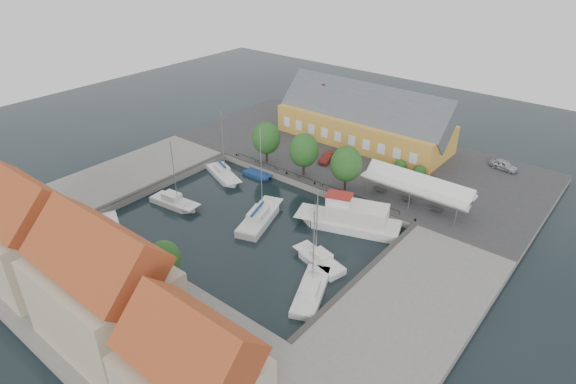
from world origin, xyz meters
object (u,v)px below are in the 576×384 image
object	(u,v)px
car_silver	(504,165)
center_sailboat	(260,219)
east_boat_b	(320,262)
west_boat_c	(174,203)
warehouse	(362,120)
west_boat_a	(223,175)
trawler	(352,220)
east_boat_c	(310,294)
launch_nw	(257,175)
car_red	(328,157)
launch_sw	(111,224)
tent_canopy	(417,185)

from	to	relation	value
car_silver	center_sailboat	distance (m)	37.32
east_boat_b	west_boat_c	xyz separation A→B (m)	(-22.29, -1.80, -0.00)
warehouse	west_boat_a	distance (m)	24.85
trawler	east_boat_c	size ratio (longest dim) A/B	1.32
trawler	east_boat_b	size ratio (longest dim) A/B	1.41
warehouse	east_boat_b	bearing A→B (deg)	-65.87
warehouse	launch_nw	bearing A→B (deg)	-106.58
center_sailboat	east_boat_b	world-z (taller)	center_sailboat
warehouse	trawler	xyz separation A→B (m)	(12.48, -22.27, -3.41)
east_boat_b	launch_nw	size ratio (longest dim) A/B	2.04
center_sailboat	east_boat_c	distance (m)	14.87
east_boat_c	car_silver	bearing A→B (deg)	81.00
trawler	east_boat_b	bearing A→B (deg)	-81.55
warehouse	car_red	size ratio (longest dim) A/B	7.09
car_silver	east_boat_b	distance (m)	35.22
east_boat_b	east_boat_c	size ratio (longest dim) A/B	0.94
center_sailboat	east_boat_c	world-z (taller)	center_sailboat
launch_sw	west_boat_c	bearing A→B (deg)	73.25
warehouse	trawler	bearing A→B (deg)	-60.73
launch_sw	east_boat_b	bearing A→B (deg)	21.56
car_red	west_boat_c	distance (m)	23.98
east_boat_b	east_boat_c	bearing A→B (deg)	-64.12
car_silver	west_boat_c	size ratio (longest dim) A/B	0.40
warehouse	launch_nw	world-z (taller)	warehouse
launch_sw	east_boat_c	bearing A→B (deg)	10.39
center_sailboat	east_boat_b	distance (m)	11.00
center_sailboat	car_red	bearing A→B (deg)	97.45
car_red	west_boat_c	size ratio (longest dim) A/B	0.40
car_silver	trawler	size ratio (longest dim) A/B	0.30
center_sailboat	trawler	bearing A→B (deg)	32.87
car_red	west_boat_a	bearing A→B (deg)	-140.64
tent_canopy	west_boat_c	size ratio (longest dim) A/B	1.40
trawler	west_boat_a	distance (m)	21.95
warehouse	tent_canopy	size ratio (longest dim) A/B	2.04
west_boat_a	center_sailboat	bearing A→B (deg)	-25.13
tent_canopy	trawler	xyz separation A→B (m)	(-4.11, -8.41, -2.67)
car_silver	center_sailboat	xyz separation A→B (m)	(-19.27, -31.93, -1.32)
east_boat_b	trawler	bearing A→B (deg)	98.45
east_boat_c	west_boat_a	bearing A→B (deg)	153.28
tent_canopy	trawler	world-z (taller)	trawler
car_red	trawler	xyz separation A→B (m)	(11.89, -11.95, -0.65)
west_boat_a	launch_nw	world-z (taller)	west_boat_a
car_red	east_boat_c	size ratio (longest dim) A/B	0.40
car_red	trawler	distance (m)	16.87
launch_sw	trawler	bearing A→B (deg)	37.72
center_sailboat	east_boat_c	bearing A→B (deg)	-28.19
east_boat_c	launch_nw	distance (m)	27.13
car_red	center_sailboat	world-z (taller)	center_sailboat
car_silver	launch_sw	world-z (taller)	car_silver
car_red	tent_canopy	bearing A→B (deg)	-23.82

